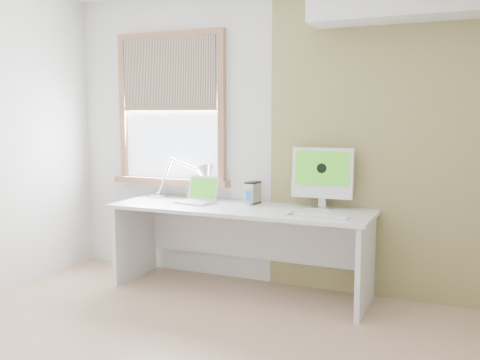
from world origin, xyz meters
The scene contains 11 objects.
room centered at (0.00, 0.00, 1.30)m, with size 4.04×3.54×2.64m.
accent_wall centered at (1.00, 1.74, 1.30)m, with size 2.00×0.02×2.60m, color olive.
window centered at (-1.00, 1.71, 1.54)m, with size 1.20×0.14×1.42m.
desk centered at (-0.15, 1.44, 0.53)m, with size 2.20×0.70×0.73m.
desk_lamp centered at (-0.70, 1.66, 0.93)m, with size 0.68×0.34×0.38m.
laptop centered at (-0.57, 1.46, 0.79)m, with size 0.37×0.31×0.23m.
phone_dock centered at (-0.12, 1.50, 0.77)m, with size 0.09×0.09×0.14m.
external_drive centered at (-0.11, 1.59, 0.83)m, with size 0.11×0.16×0.19m.
imac centered at (0.49, 1.62, 1.01)m, with size 0.51×0.17×0.50m.
keyboard centered at (0.60, 1.21, 0.74)m, with size 0.41×0.14×0.02m.
mouse centered at (0.34, 1.23, 0.74)m, with size 0.05×0.09×0.03m, color white.
Camera 1 is at (1.60, -2.63, 1.48)m, focal length 39.88 mm.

